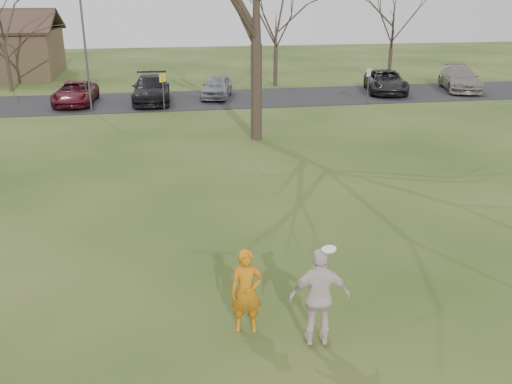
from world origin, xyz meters
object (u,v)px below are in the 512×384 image
car_2 (75,93)px  lamp_post (84,38)px  player_defender (247,291)px  car_4 (217,87)px  car_3 (151,89)px  catching_play (320,297)px  car_6 (386,82)px  car_7 (460,79)px

car_2 → lamp_post: size_ratio=0.76×
player_defender → lamp_post: 23.06m
lamp_post → car_2: bearing=115.7°
car_4 → lamp_post: (-7.38, -2.88, 3.24)m
player_defender → car_3: player_defender is taller
car_2 → catching_play: catching_play is taller
car_6 → car_3: bearing=-163.3°
lamp_post → player_defender: bearing=-77.0°
player_defender → car_2: (-6.22, 24.52, -0.16)m
car_4 → catching_play: size_ratio=2.03×
car_4 → car_6: size_ratio=0.78×
player_defender → catching_play: (1.25, -0.73, 0.17)m
car_7 → catching_play: 31.03m
car_2 → car_4: 8.48m
car_6 → player_defender: bearing=-103.7°
car_3 → car_7: car_3 is taller
car_6 → lamp_post: bearing=-157.1°
player_defender → lamp_post: bearing=111.7°
player_defender → car_4: size_ratio=0.43×
car_6 → lamp_post: size_ratio=0.83×
car_3 → catching_play: bearing=-81.7°
car_4 → car_3: bearing=-155.1°
lamp_post → car_7: bearing=6.5°
car_4 → car_6: (11.14, -0.13, 0.03)m
car_3 → car_4: car_3 is taller
car_3 → car_7: size_ratio=1.03×
car_7 → lamp_post: size_ratio=0.83×
car_2 → car_6: 19.61m
car_3 → car_7: 20.46m
catching_play → car_7: bearing=55.9°
car_2 → car_7: car_7 is taller
player_defender → car_4: 25.24m
car_3 → catching_play: size_ratio=2.69×
car_6 → car_7: (5.27, -0.04, 0.04)m
lamp_post → car_6: bearing=8.4°
car_4 → car_7: size_ratio=0.78×
car_2 → car_4: (8.46, 0.62, 0.03)m
player_defender → car_7: 31.16m
player_defender → car_6: (13.38, 25.01, -0.10)m
car_7 → catching_play: bearing=-107.3°
car_6 → car_4: bearing=-166.2°
car_3 → car_4: 4.11m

